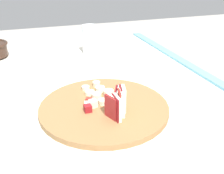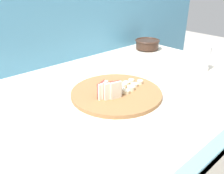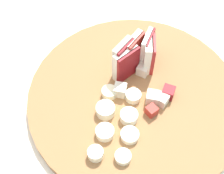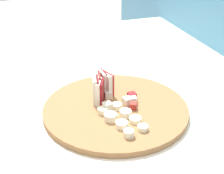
% 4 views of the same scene
% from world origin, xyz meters
% --- Properties ---
extents(cutting_board, '(0.35, 0.35, 0.01)m').
position_xyz_m(cutting_board, '(-0.01, -0.01, 0.90)').
color(cutting_board, olive).
rests_on(cutting_board, tiled_countertop).
extents(apple_wedge_fan, '(0.09, 0.06, 0.06)m').
position_xyz_m(apple_wedge_fan, '(-0.06, -0.04, 0.94)').
color(apple_wedge_fan, maroon).
rests_on(apple_wedge_fan, cutting_board).
extents(apple_dice_pile, '(0.09, 0.09, 0.02)m').
position_xyz_m(apple_dice_pile, '(-0.01, 0.01, 0.92)').
color(apple_dice_pile, '#EFE5CC').
rests_on(apple_dice_pile, cutting_board).
extents(banana_slice_rows, '(0.14, 0.09, 0.02)m').
position_xyz_m(banana_slice_rows, '(0.05, -0.02, 0.91)').
color(banana_slice_rows, beige).
rests_on(banana_slice_rows, cutting_board).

